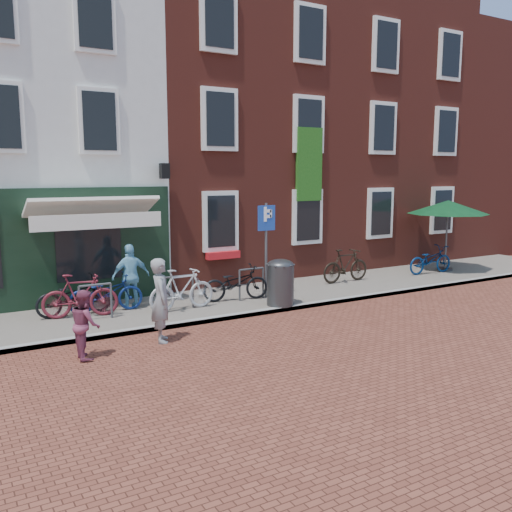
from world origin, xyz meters
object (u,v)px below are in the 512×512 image
woman (161,300)px  bicycle_5 (346,265)px  bicycle_4 (236,283)px  bicycle_6 (430,260)px  bicycle_3 (182,289)px  parking_sign (266,234)px  boy (85,324)px  bicycle_1 (80,296)px  parasol (448,205)px  litter_bin (280,280)px  cafe_person (131,276)px  bicycle_2 (106,293)px  bicycle_0 (74,296)px

woman → bicycle_5: 7.16m
bicycle_4 → bicycle_6: bearing=-78.6°
bicycle_3 → woman: bearing=143.0°
parking_sign → boy: parking_sign is taller
boy → bicycle_5: bearing=-70.4°
bicycle_1 → parasol: bearing=-77.3°
parasol → boy: size_ratio=2.08×
parasol → bicycle_3: parasol is taller
litter_bin → cafe_person: 3.64m
parking_sign → boy: bearing=-157.4°
litter_bin → bicycle_3: (-2.30, 0.76, -0.13)m
parking_sign → bicycle_3: bearing=-176.8°
bicycle_2 → litter_bin: bearing=-106.2°
parking_sign → bicycle_0: size_ratio=1.44×
bicycle_2 → bicycle_3: 1.78m
boy → woman: bearing=-79.5°
boy → bicycle_6: boy is taller
parking_sign → bicycle_1: (-4.68, 0.42, -1.18)m
woman → bicycle_2: 2.56m
boy → parking_sign: bearing=-65.8°
litter_bin → bicycle_6: size_ratio=0.71×
bicycle_1 → bicycle_4: bicycle_1 is taller
woman → bicycle_6: (10.01, 2.15, -0.29)m
parking_sign → woman: parking_sign is taller
cafe_person → bicycle_4: (2.57, -0.56, -0.33)m
bicycle_2 → bicycle_4: size_ratio=1.00×
parking_sign → bicycle_1: size_ratio=1.48×
litter_bin → cafe_person: size_ratio=0.78×
cafe_person → bicycle_0: cafe_person is taller
boy → bicycle_3: boy is taller
litter_bin → bicycle_5: litter_bin is taller
cafe_person → bicycle_5: 6.54m
bicycle_0 → parasol: bearing=-94.3°
bicycle_3 → bicycle_6: bicycle_3 is taller
parasol → parking_sign: bearing=-176.7°
cafe_person → bicycle_1: 1.32m
cafe_person → bicycle_0: (-1.34, 0.01, -0.33)m
woman → bicycle_3: bearing=-17.5°
parasol → woman: (-10.91, -2.32, -1.46)m
bicycle_1 → bicycle_3: 2.31m
parasol → bicycle_3: 9.90m
litter_bin → bicycle_5: (3.25, 1.43, -0.13)m
parking_sign → bicycle_6: 6.52m
litter_bin → boy: (-5.03, -1.26, -0.10)m
parasol → bicycle_0: parasol is taller
woman → bicycle_1: (-1.07, 2.32, -0.24)m
bicycle_3 → bicycle_5: 5.59m
woman → cafe_person: bearing=11.7°
parking_sign → bicycle_3: (-2.43, -0.13, -1.18)m
woman → bicycle_1: size_ratio=1.01×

